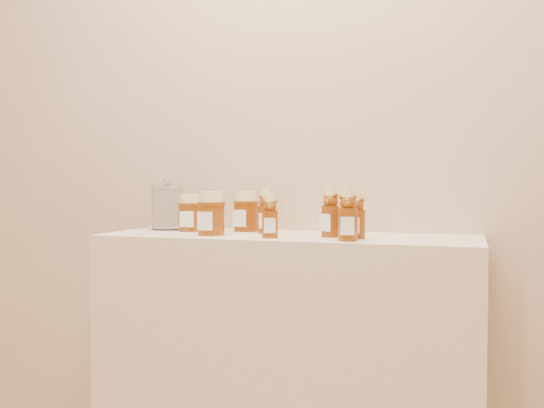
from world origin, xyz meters
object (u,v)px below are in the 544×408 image
(display_table, at_px, (288,374))
(bear_bottle_back_left, at_px, (266,208))
(honey_jar_left, at_px, (190,213))
(glass_canister, at_px, (167,205))
(bear_bottle_front_left, at_px, (270,212))

(display_table, distance_m, bear_bottle_back_left, 0.54)
(display_table, xyz_separation_m, bear_bottle_back_left, (-0.09, 0.04, 0.53))
(honey_jar_left, bearing_deg, glass_canister, 149.68)
(display_table, xyz_separation_m, glass_canister, (-0.47, 0.08, 0.54))
(bear_bottle_back_left, xyz_separation_m, honey_jar_left, (-0.28, -0.00, -0.02))
(display_table, distance_m, glass_canister, 0.72)
(honey_jar_left, xyz_separation_m, glass_canister, (-0.11, 0.04, 0.02))
(display_table, relative_size, bear_bottle_front_left, 7.78)
(bear_bottle_back_left, height_order, bear_bottle_front_left, bear_bottle_back_left)
(bear_bottle_back_left, bearing_deg, glass_canister, 165.97)
(bear_bottle_front_left, bearing_deg, glass_canister, 139.84)
(display_table, height_order, honey_jar_left, honey_jar_left)
(glass_canister, bearing_deg, bear_bottle_front_left, -23.02)
(bear_bottle_front_left, height_order, glass_canister, glass_canister)
(bear_bottle_front_left, xyz_separation_m, honey_jar_left, (-0.34, 0.15, -0.01))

